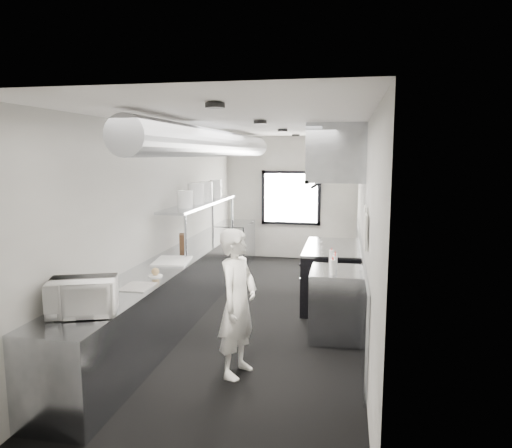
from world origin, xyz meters
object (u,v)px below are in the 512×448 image
at_px(exhaust_hood, 337,154).
at_px(line_cook, 238,303).
at_px(microwave, 83,297).
at_px(squeeze_bottle_e, 331,257).
at_px(knife_block, 183,241).
at_px(squeeze_bottle_d, 335,260).
at_px(plate_stack_d, 216,189).
at_px(squeeze_bottle_b, 332,266).
at_px(deli_tub_b, 90,295).
at_px(squeeze_bottle_c, 335,262).
at_px(deli_tub_a, 97,294).
at_px(cutting_board, 172,261).
at_px(small_plate, 155,276).
at_px(bottle_station, 335,304).
at_px(pass_shelf, 202,204).
at_px(range, 331,275).
at_px(prep_counter, 174,290).
at_px(plate_stack_a, 185,199).
at_px(squeeze_bottle_a, 333,267).
at_px(plate_stack_c, 206,191).
at_px(plate_stack_b, 196,193).
at_px(far_work_table, 234,243).

bearing_deg(exhaust_hood, line_cook, -109.73).
relative_size(microwave, squeeze_bottle_e, 2.85).
distance_m(knife_block, squeeze_bottle_d, 2.54).
relative_size(plate_stack_d, squeeze_bottle_b, 1.86).
distance_m(deli_tub_b, squeeze_bottle_c, 3.04).
xyz_separation_m(microwave, squeeze_bottle_b, (2.24, 2.00, -0.08)).
bearing_deg(line_cook, deli_tub_a, 122.16).
relative_size(cutting_board, squeeze_bottle_d, 3.35).
distance_m(small_plate, squeeze_bottle_e, 2.35).
distance_m(bottle_station, squeeze_bottle_d, 0.57).
xyz_separation_m(line_cook, squeeze_bottle_d, (0.99, 1.44, 0.19)).
xyz_separation_m(pass_shelf, bottle_station, (2.34, -1.70, -1.09)).
bearing_deg(squeeze_bottle_c, range, 93.86).
bearing_deg(microwave, squeeze_bottle_e, 27.68).
height_order(pass_shelf, squeeze_bottle_c, pass_shelf).
distance_m(prep_counter, plate_stack_a, 1.41).
height_order(line_cook, squeeze_bottle_a, line_cook).
bearing_deg(line_cook, plate_stack_c, 37.12).
xyz_separation_m(prep_counter, range, (2.19, 1.20, 0.02)).
distance_m(pass_shelf, plate_stack_b, 0.34).
bearing_deg(prep_counter, squeeze_bottle_b, -9.57).
bearing_deg(prep_counter, microwave, -89.67).
height_order(deli_tub_b, squeeze_bottle_e, squeeze_bottle_e).
bearing_deg(deli_tub_b, bottle_station, 35.73).
relative_size(plate_stack_b, plate_stack_d, 1.02).
distance_m(small_plate, plate_stack_c, 2.77).
bearing_deg(squeeze_bottle_e, line_cook, -120.44).
xyz_separation_m(range, plate_stack_b, (-2.24, 0.04, 1.27)).
bearing_deg(squeeze_bottle_c, cutting_board, 179.67).
relative_size(range, plate_stack_d, 4.71).
bearing_deg(exhaust_hood, range, 180.00).
relative_size(deli_tub_b, squeeze_bottle_a, 0.79).
relative_size(pass_shelf, squeeze_bottle_a, 15.82).
relative_size(exhaust_hood, deli_tub_b, 14.76).
bearing_deg(plate_stack_c, squeeze_bottle_b, -42.23).
bearing_deg(plate_stack_c, line_cook, -67.53).
relative_size(bottle_station, knife_block, 3.84).
height_order(cutting_board, squeeze_bottle_d, squeeze_bottle_d).
bearing_deg(deli_tub_b, prep_counter, 85.40).
bearing_deg(knife_block, far_work_table, 68.28).
bearing_deg(plate_stack_d, small_plate, -87.24).
distance_m(exhaust_hood, small_plate, 3.36).
bearing_deg(range, plate_stack_d, 152.63).
relative_size(far_work_table, plate_stack_b, 3.48).
distance_m(knife_block, plate_stack_d, 1.74).
xyz_separation_m(range, plate_stack_c, (-2.21, 0.49, 1.27)).
distance_m(exhaust_hood, plate_stack_d, 2.63).
relative_size(line_cook, microwave, 2.88).
distance_m(microwave, squeeze_bottle_d, 3.26).
distance_m(exhaust_hood, plate_stack_a, 2.44).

